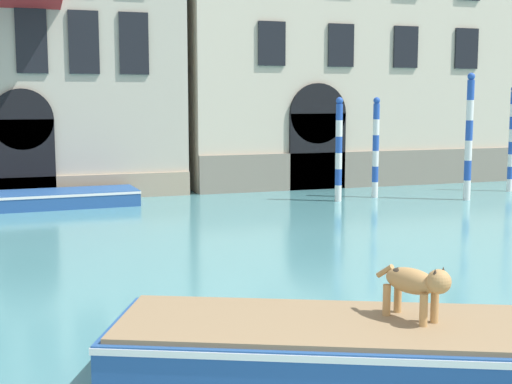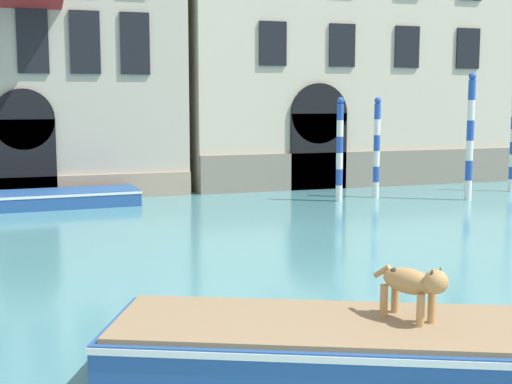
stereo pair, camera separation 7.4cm
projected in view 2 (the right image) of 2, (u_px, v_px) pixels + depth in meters
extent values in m
cube|color=tan|center=(39.00, 189.00, 23.87)|extent=(10.44, 0.16, 0.84)
cube|color=black|center=(25.00, 161.00, 23.62)|extent=(2.01, 0.14, 2.76)
cylinder|color=black|center=(23.00, 119.00, 23.43)|extent=(2.01, 0.14, 2.01)
cube|color=black|center=(33.00, 41.00, 23.24)|extent=(1.00, 0.10, 2.09)
cube|color=black|center=(85.00, 42.00, 23.77)|extent=(1.00, 0.10, 2.09)
cube|color=black|center=(135.00, 44.00, 24.29)|extent=(1.00, 0.10, 2.09)
cube|color=beige|center=(341.00, 15.00, 29.82)|extent=(13.84, 6.00, 13.77)
cube|color=gray|center=(373.00, 169.00, 27.77)|extent=(13.84, 0.16, 1.40)
cube|color=black|center=(319.00, 152.00, 26.94)|extent=(2.26, 0.14, 2.87)
cylinder|color=black|center=(319.00, 114.00, 26.75)|extent=(2.26, 0.14, 2.26)
cube|color=black|center=(273.00, 44.00, 25.85)|extent=(1.04, 0.10, 1.59)
cube|color=black|center=(342.00, 45.00, 26.73)|extent=(1.04, 0.10, 1.59)
cube|color=black|center=(407.00, 47.00, 27.60)|extent=(1.04, 0.10, 1.59)
cube|color=black|center=(468.00, 49.00, 28.47)|extent=(1.04, 0.10, 1.59)
cube|color=#234C8C|center=(362.00, 354.00, 8.74)|extent=(6.52, 4.37, 0.69)
cube|color=white|center=(362.00, 332.00, 8.70)|extent=(6.56, 4.41, 0.08)
cube|color=#8C7251|center=(363.00, 325.00, 8.69)|extent=(6.28, 4.15, 0.06)
cylinder|color=tan|center=(432.00, 307.00, 8.65)|extent=(0.10, 0.10, 0.40)
cylinder|color=tan|center=(421.00, 310.00, 8.50)|extent=(0.10, 0.10, 0.40)
cylinder|color=tan|center=(395.00, 297.00, 9.07)|extent=(0.10, 0.10, 0.40)
cylinder|color=tan|center=(384.00, 300.00, 8.93)|extent=(0.10, 0.10, 0.40)
ellipsoid|color=tan|center=(408.00, 281.00, 8.75)|extent=(0.57, 0.80, 0.31)
ellipsoid|color=#382D23|center=(401.00, 272.00, 8.82)|extent=(0.32, 0.38, 0.11)
sphere|color=tan|center=(436.00, 282.00, 8.43)|extent=(0.30, 0.30, 0.30)
cone|color=#382D23|center=(440.00, 272.00, 8.47)|extent=(0.09, 0.09, 0.12)
cone|color=#382D23|center=(432.00, 274.00, 8.37)|extent=(0.09, 0.09, 0.12)
cylinder|color=tan|center=(382.00, 271.00, 9.05)|extent=(0.16, 0.27, 0.21)
cube|color=#234C8C|center=(39.00, 199.00, 22.62)|extent=(6.28, 2.07, 0.51)
cube|color=white|center=(39.00, 193.00, 22.59)|extent=(6.31, 2.10, 0.08)
cube|color=#9EA3A8|center=(39.00, 200.00, 22.62)|extent=(3.47, 1.50, 0.45)
cylinder|color=white|center=(339.00, 193.00, 23.97)|extent=(0.22, 0.22, 0.54)
cylinder|color=#234CAD|center=(339.00, 177.00, 23.90)|extent=(0.22, 0.22, 0.54)
cylinder|color=white|center=(340.00, 161.00, 23.83)|extent=(0.22, 0.22, 0.54)
cylinder|color=#234CAD|center=(340.00, 145.00, 23.75)|extent=(0.22, 0.22, 0.54)
cylinder|color=white|center=(340.00, 128.00, 23.68)|extent=(0.22, 0.22, 0.54)
cylinder|color=#234CAD|center=(340.00, 112.00, 23.61)|extent=(0.22, 0.22, 0.54)
sphere|color=#234CAD|center=(340.00, 101.00, 23.56)|extent=(0.24, 0.24, 0.24)
cylinder|color=white|center=(468.00, 190.00, 24.21)|extent=(0.24, 0.24, 0.68)
cylinder|color=#234CAD|center=(469.00, 170.00, 24.12)|extent=(0.24, 0.24, 0.68)
cylinder|color=white|center=(470.00, 151.00, 24.03)|extent=(0.24, 0.24, 0.68)
cylinder|color=#234CAD|center=(470.00, 130.00, 23.94)|extent=(0.24, 0.24, 0.68)
cylinder|color=white|center=(471.00, 110.00, 23.86)|extent=(0.24, 0.24, 0.68)
cylinder|color=#234CAD|center=(472.00, 90.00, 23.77)|extent=(0.24, 0.24, 0.68)
sphere|color=#234CAD|center=(472.00, 76.00, 23.71)|extent=(0.25, 0.25, 0.25)
cylinder|color=white|center=(376.00, 190.00, 24.87)|extent=(0.22, 0.22, 0.54)
cylinder|color=#234CAD|center=(376.00, 174.00, 24.80)|extent=(0.22, 0.22, 0.54)
cylinder|color=white|center=(376.00, 159.00, 24.73)|extent=(0.22, 0.22, 0.54)
cylinder|color=#234CAD|center=(377.00, 143.00, 24.65)|extent=(0.22, 0.22, 0.54)
cylinder|color=white|center=(377.00, 127.00, 24.58)|extent=(0.22, 0.22, 0.54)
cylinder|color=#234CAD|center=(378.00, 111.00, 24.51)|extent=(0.22, 0.22, 0.54)
sphere|color=#234CAD|center=(378.00, 101.00, 24.46)|extent=(0.23, 0.23, 0.23)
cylinder|color=white|center=(511.00, 185.00, 26.48)|extent=(0.19, 0.19, 0.46)
cylinder|color=#234CAD|center=(511.00, 173.00, 26.42)|extent=(0.19, 0.19, 0.46)
cylinder|color=white|center=(512.00, 160.00, 26.36)|extent=(0.19, 0.19, 0.46)
cylinder|color=#234CAD|center=(512.00, 148.00, 26.30)|extent=(0.19, 0.19, 0.46)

